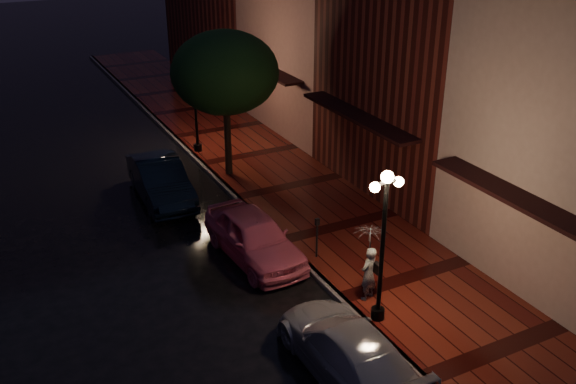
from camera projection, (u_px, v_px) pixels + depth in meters
ground at (282, 244)px, 21.23m from camera, size 120.00×120.00×0.00m
sidewalk at (340, 227)px, 22.13m from camera, size 4.50×60.00×0.15m
curb at (282, 242)px, 21.20m from camera, size 0.25×60.00×0.15m
storefront_mid at (428, 45)px, 23.43m from camera, size 5.00×8.00×11.00m
storefront_far at (318, 34)px, 30.30m from camera, size 5.00×8.00×9.00m
streetlamp_near at (383, 238)px, 16.25m from camera, size 0.96×0.36×4.31m
streetlamp_far at (195, 97)px, 27.53m from camera, size 0.96×0.36×4.31m
street_tree at (225, 75)px, 24.52m from camera, size 4.16×4.16×5.80m
pink_car at (254, 237)px, 20.10m from camera, size 2.05×4.57×1.53m
navy_car at (161, 180)px, 24.05m from camera, size 1.85×4.75×1.54m
silver_car at (348, 350)px, 15.23m from camera, size 1.96×4.76×1.38m
woman_with_umbrella at (370, 252)px, 17.51m from camera, size 0.94×0.96×2.26m
parking_meter at (317, 234)px, 19.87m from camera, size 0.13×0.11×1.34m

